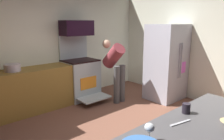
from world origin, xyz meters
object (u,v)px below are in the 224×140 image
microwave (77,28)px  refrigerator (166,62)px  mug_coffee (186,108)px  stock_pot (12,68)px  wine_glass_mid (150,128)px  person_cook (115,65)px  oven_range (81,78)px

microwave → refrigerator: bearing=-43.9°
mug_coffee → stock_pot: size_ratio=0.35×
mug_coffee → wine_glass_mid: bearing=-173.3°
refrigerator → person_cook: refrigerator is taller
microwave → person_cook: 1.25m
oven_range → person_cook: oven_range is taller
wine_glass_mid → person_cook: bearing=52.3°
refrigerator → stock_pot: refrigerator is taller
oven_range → microwave: 1.19m
refrigerator → mug_coffee: 2.95m
refrigerator → stock_pot: size_ratio=5.96×
oven_range → wine_glass_mid: bearing=-114.6°
oven_range → mug_coffee: oven_range is taller
mug_coffee → refrigerator: bearing=38.1°
person_cook → wine_glass_mid: (-2.01, -2.60, 0.16)m
refrigerator → wine_glass_mid: size_ratio=11.57×
person_cook → oven_range: bearing=126.5°
stock_pot → refrigerator: bearing=-24.5°
refrigerator → mug_coffee: size_ratio=16.91×
wine_glass_mid → mug_coffee: bearing=6.7°
microwave → refrigerator: 2.27m
refrigerator → person_cook: bearing=145.9°
wine_glass_mid → mug_coffee: wine_glass_mid is taller
oven_range → stock_pot: (-1.53, 0.02, 0.46)m
refrigerator → stock_pot: bearing=155.5°
oven_range → mug_coffee: bearing=-104.0°
microwave → mug_coffee: size_ratio=7.02×
microwave → refrigerator: (1.53, -1.47, -0.80)m
oven_range → wine_glass_mid: size_ratio=9.84×
oven_range → refrigerator: refrigerator is taller
mug_coffee → stock_pot: bearing=102.8°
microwave → person_cook: (0.51, -0.78, -0.84)m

